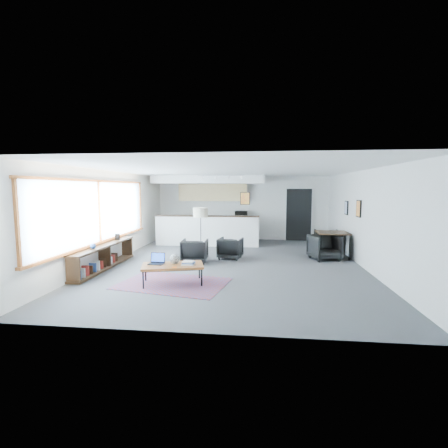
# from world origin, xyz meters

# --- Properties ---
(room) EXTENTS (7.02, 9.02, 2.62)m
(room) POSITION_xyz_m (0.00, 0.00, 1.30)
(room) COLOR #464648
(room) RESTS_ON ground
(window) EXTENTS (0.10, 5.95, 1.66)m
(window) POSITION_xyz_m (-3.46, -0.90, 1.46)
(window) COLOR #8CBFFF
(window) RESTS_ON room
(console) EXTENTS (0.35, 3.00, 0.80)m
(console) POSITION_xyz_m (-3.30, -1.05, 0.33)
(console) COLOR #301E10
(console) RESTS_ON floor
(kitchenette) EXTENTS (4.20, 1.96, 2.60)m
(kitchenette) POSITION_xyz_m (-1.20, 3.71, 1.38)
(kitchenette) COLOR white
(kitchenette) RESTS_ON floor
(doorway) EXTENTS (1.10, 0.12, 2.15)m
(doorway) POSITION_xyz_m (2.30, 4.42, 1.07)
(doorway) COLOR black
(doorway) RESTS_ON room
(track_light) EXTENTS (1.60, 0.07, 0.15)m
(track_light) POSITION_xyz_m (-0.59, 2.20, 2.53)
(track_light) COLOR silver
(track_light) RESTS_ON room
(wall_art_lower) EXTENTS (0.03, 0.38, 0.48)m
(wall_art_lower) POSITION_xyz_m (3.47, 0.40, 1.55)
(wall_art_lower) COLOR black
(wall_art_lower) RESTS_ON room
(wall_art_upper) EXTENTS (0.03, 0.34, 0.44)m
(wall_art_upper) POSITION_xyz_m (3.47, 1.70, 1.50)
(wall_art_upper) COLOR black
(wall_art_upper) RESTS_ON room
(kilim_rug) EXTENTS (2.57, 1.98, 0.01)m
(kilim_rug) POSITION_xyz_m (-1.16, -2.12, 0.01)
(kilim_rug) COLOR #5C3247
(kilim_rug) RESTS_ON floor
(coffee_table) EXTENTS (1.47, 1.04, 0.43)m
(coffee_table) POSITION_xyz_m (-1.16, -2.12, 0.40)
(coffee_table) COLOR brown
(coffee_table) RESTS_ON floor
(laptop) EXTENTS (0.34, 0.28, 0.23)m
(laptop) POSITION_xyz_m (-1.53, -2.06, 0.50)
(laptop) COLOR black
(laptop) RESTS_ON coffee_table
(ceramic_pot) EXTENTS (0.23, 0.23, 0.23)m
(ceramic_pot) POSITION_xyz_m (-1.12, -2.06, 0.55)
(ceramic_pot) COLOR gray
(ceramic_pot) RESTS_ON coffee_table
(book_stack) EXTENTS (0.29, 0.24, 0.09)m
(book_stack) POSITION_xyz_m (-0.81, -2.10, 0.47)
(book_stack) COLOR silver
(book_stack) RESTS_ON coffee_table
(coaster) EXTENTS (0.10, 0.10, 0.01)m
(coaster) POSITION_xyz_m (-1.05, -2.37, 0.44)
(coaster) COLOR #E5590C
(coaster) RESTS_ON coffee_table
(armchair_left) EXTENTS (0.75, 0.71, 0.74)m
(armchair_left) POSITION_xyz_m (-1.09, -0.03, 0.37)
(armchair_left) COLOR black
(armchair_left) RESTS_ON floor
(armchair_right) EXTENTS (0.77, 0.73, 0.70)m
(armchair_right) POSITION_xyz_m (-0.13, 0.62, 0.35)
(armchair_right) COLOR black
(armchair_right) RESTS_ON floor
(floor_lamp) EXTENTS (0.50, 0.50, 1.53)m
(floor_lamp) POSITION_xyz_m (-1.04, 0.66, 1.33)
(floor_lamp) COLOR black
(floor_lamp) RESTS_ON floor
(dining_table) EXTENTS (0.93, 0.93, 0.78)m
(dining_table) POSITION_xyz_m (2.96, 1.19, 0.71)
(dining_table) COLOR #301E10
(dining_table) RESTS_ON floor
(dining_chair_near) EXTENTS (0.82, 0.80, 0.69)m
(dining_chair_near) POSITION_xyz_m (2.66, 0.78, 0.35)
(dining_chair_near) COLOR black
(dining_chair_near) RESTS_ON floor
(dining_chair_far) EXTENTS (0.67, 0.63, 0.69)m
(dining_chair_far) POSITION_xyz_m (3.00, 2.07, 0.35)
(dining_chair_far) COLOR black
(dining_chair_far) RESTS_ON floor
(microwave) EXTENTS (0.51, 0.29, 0.34)m
(microwave) POSITION_xyz_m (-0.02, 4.15, 1.10)
(microwave) COLOR black
(microwave) RESTS_ON kitchenette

